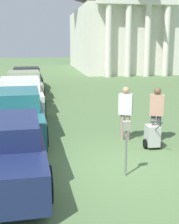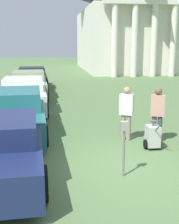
{
  "view_description": "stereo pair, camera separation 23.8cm",
  "coord_description": "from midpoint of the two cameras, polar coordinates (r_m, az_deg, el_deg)",
  "views": [
    {
      "loc": [
        -1.88,
        -6.93,
        3.01
      ],
      "look_at": [
        -0.53,
        1.56,
        1.1
      ],
      "focal_mm": 50.0,
      "sensor_mm": 36.0,
      "label": 1
    },
    {
      "loc": [
        -1.64,
        -6.96,
        3.01
      ],
      "look_at": [
        -0.53,
        1.56,
        1.1
      ],
      "focal_mm": 50.0,
      "sensor_mm": 36.0,
      "label": 2
    }
  ],
  "objects": [
    {
      "name": "parked_car_sage",
      "position": [
        17.79,
        -12.21,
        4.82
      ],
      "size": [
        2.19,
        5.04,
        1.5
      ],
      "rotation": [
        0.0,
        0.0,
        0.04
      ],
      "color": "gray",
      "rests_on": "ground_plane"
    },
    {
      "name": "church",
      "position": [
        36.77,
        4.82,
        17.13
      ],
      "size": [
        9.14,
        17.06,
        23.78
      ],
      "color": "silver",
      "rests_on": "ground_plane"
    },
    {
      "name": "parked_car_black",
      "position": [
        21.44,
        -11.71,
        6.03
      ],
      "size": [
        2.16,
        4.71,
        1.42
      ],
      "rotation": [
        0.0,
        0.0,
        0.04
      ],
      "color": "black",
      "rests_on": "ground_plane"
    },
    {
      "name": "ground_plane",
      "position": [
        7.77,
        4.89,
        -10.3
      ],
      "size": [
        120.0,
        120.0,
        0.0
      ],
      "primitive_type": "plane",
      "color": "#517042"
    },
    {
      "name": "person_worker",
      "position": [
        9.77,
        5.91,
        0.37
      ],
      "size": [
        0.47,
        0.38,
        1.7
      ],
      "rotation": [
        0.0,
        0.0,
        2.68
      ],
      "color": "gray",
      "rests_on": "ground_plane"
    },
    {
      "name": "equipment_cart",
      "position": [
        9.22,
        10.69,
        -4.22
      ],
      "size": [
        0.47,
        0.99,
        1.0
      ],
      "rotation": [
        0.0,
        0.0,
        -0.01
      ],
      "color": "#B2B2AD",
      "rests_on": "ground_plane"
    },
    {
      "name": "parking_meter",
      "position": [
        7.1,
        5.78,
        -4.73
      ],
      "size": [
        0.18,
        0.09,
        1.3
      ],
      "color": "slate",
      "rests_on": "ground_plane"
    },
    {
      "name": "parked_car_white",
      "position": [
        14.07,
        -13.0,
        2.86
      ],
      "size": [
        2.17,
        4.69,
        1.53
      ],
      "rotation": [
        0.0,
        0.0,
        0.04
      ],
      "color": "silver",
      "rests_on": "ground_plane"
    },
    {
      "name": "parked_car_teal",
      "position": [
        10.65,
        -14.2,
        -0.42
      ],
      "size": [
        2.13,
        5.05,
        1.52
      ],
      "rotation": [
        0.0,
        0.0,
        0.04
      ],
      "color": "#23666B",
      "rests_on": "ground_plane"
    },
    {
      "name": "person_supervisor",
      "position": [
        9.76,
        11.48,
        0.19
      ],
      "size": [
        0.47,
        0.36,
        1.7
      ],
      "rotation": [
        0.0,
        0.0,
        2.77
      ],
      "color": "#3F3F47",
      "rests_on": "ground_plane"
    },
    {
      "name": "parked_car_navy",
      "position": [
        7.42,
        -16.41,
        -6.43
      ],
      "size": [
        2.12,
        4.77,
        1.4
      ],
      "rotation": [
        0.0,
        0.0,
        0.04
      ],
      "color": "#19234C",
      "rests_on": "ground_plane"
    }
  ]
}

